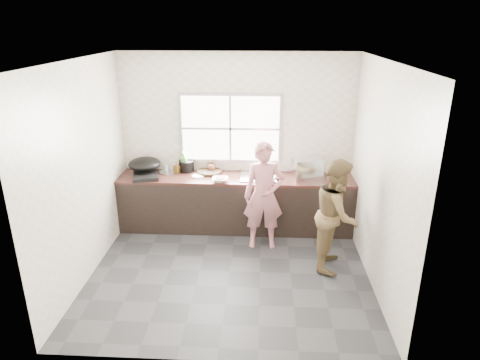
# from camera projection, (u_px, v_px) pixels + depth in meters

# --- Properties ---
(floor) EXTENTS (3.60, 3.20, 0.01)m
(floor) POSITION_uv_depth(u_px,v_px,m) (230.00, 272.00, 5.66)
(floor) COLOR #2A2A2D
(floor) RESTS_ON ground
(ceiling) EXTENTS (3.60, 3.20, 0.01)m
(ceiling) POSITION_uv_depth(u_px,v_px,m) (228.00, 60.00, 4.71)
(ceiling) COLOR silver
(ceiling) RESTS_ON wall_back
(wall_back) EXTENTS (3.60, 0.01, 2.70)m
(wall_back) POSITION_uv_depth(u_px,v_px,m) (237.00, 141.00, 6.69)
(wall_back) COLOR beige
(wall_back) RESTS_ON ground
(wall_left) EXTENTS (0.01, 3.20, 2.70)m
(wall_left) POSITION_uv_depth(u_px,v_px,m) (83.00, 173.00, 5.28)
(wall_left) COLOR beige
(wall_left) RESTS_ON ground
(wall_right) EXTENTS (0.01, 3.20, 2.70)m
(wall_right) POSITION_uv_depth(u_px,v_px,m) (380.00, 178.00, 5.09)
(wall_right) COLOR beige
(wall_right) RESTS_ON ground
(wall_front) EXTENTS (3.60, 0.01, 2.70)m
(wall_front) POSITION_uv_depth(u_px,v_px,m) (214.00, 238.00, 3.68)
(wall_front) COLOR beige
(wall_front) RESTS_ON ground
(cabinet) EXTENTS (3.60, 0.62, 0.82)m
(cabinet) POSITION_uv_depth(u_px,v_px,m) (236.00, 204.00, 6.72)
(cabinet) COLOR black
(cabinet) RESTS_ON floor
(countertop) EXTENTS (3.60, 0.64, 0.04)m
(countertop) POSITION_uv_depth(u_px,v_px,m) (236.00, 178.00, 6.57)
(countertop) COLOR #341A15
(countertop) RESTS_ON cabinet
(sink) EXTENTS (0.55, 0.45, 0.02)m
(sink) POSITION_uv_depth(u_px,v_px,m) (259.00, 177.00, 6.54)
(sink) COLOR silver
(sink) RESTS_ON countertop
(faucet) EXTENTS (0.02, 0.02, 0.30)m
(faucet) POSITION_uv_depth(u_px,v_px,m) (259.00, 164.00, 6.68)
(faucet) COLOR silver
(faucet) RESTS_ON countertop
(window_frame) EXTENTS (1.60, 0.05, 1.10)m
(window_frame) POSITION_uv_depth(u_px,v_px,m) (230.00, 128.00, 6.61)
(window_frame) COLOR #9EA0A5
(window_frame) RESTS_ON wall_back
(window_glazing) EXTENTS (1.50, 0.01, 1.00)m
(window_glazing) POSITION_uv_depth(u_px,v_px,m) (230.00, 129.00, 6.58)
(window_glazing) COLOR white
(window_glazing) RESTS_ON window_frame
(woman) EXTENTS (0.55, 0.38, 1.47)m
(woman) POSITION_uv_depth(u_px,v_px,m) (264.00, 199.00, 6.07)
(woman) COLOR #BC7179
(woman) RESTS_ON floor
(person_side) EXTENTS (0.72, 0.84, 1.50)m
(person_side) POSITION_uv_depth(u_px,v_px,m) (337.00, 214.00, 5.55)
(person_side) COLOR brown
(person_side) RESTS_ON floor
(cutting_board) EXTENTS (0.46, 0.46, 0.04)m
(cutting_board) POSITION_uv_depth(u_px,v_px,m) (209.00, 172.00, 6.73)
(cutting_board) COLOR black
(cutting_board) RESTS_ON countertop
(cleaver) EXTENTS (0.20, 0.20, 0.01)m
(cleaver) POSITION_uv_depth(u_px,v_px,m) (208.00, 172.00, 6.63)
(cleaver) COLOR #B8BABF
(cleaver) RESTS_ON cutting_board
(bowl_mince) EXTENTS (0.24, 0.24, 0.06)m
(bowl_mince) POSITION_uv_depth(u_px,v_px,m) (220.00, 180.00, 6.37)
(bowl_mince) COLOR white
(bowl_mince) RESTS_ON countertop
(bowl_crabs) EXTENTS (0.29, 0.29, 0.07)m
(bowl_crabs) POSITION_uv_depth(u_px,v_px,m) (267.00, 179.00, 6.38)
(bowl_crabs) COLOR white
(bowl_crabs) RESTS_ON countertop
(bowl_held) EXTENTS (0.19, 0.19, 0.06)m
(bowl_held) POSITION_uv_depth(u_px,v_px,m) (278.00, 176.00, 6.50)
(bowl_held) COLOR silver
(bowl_held) RESTS_ON countertop
(black_pot) EXTENTS (0.31, 0.31, 0.17)m
(black_pot) POSITION_uv_depth(u_px,v_px,m) (186.00, 166.00, 6.79)
(black_pot) COLOR black
(black_pot) RESTS_ON countertop
(plate_food) EXTENTS (0.22, 0.22, 0.02)m
(plate_food) POSITION_uv_depth(u_px,v_px,m) (198.00, 176.00, 6.58)
(plate_food) COLOR silver
(plate_food) RESTS_ON countertop
(bottle_green) EXTENTS (0.14, 0.14, 0.33)m
(bottle_green) POSITION_uv_depth(u_px,v_px,m) (184.00, 161.00, 6.76)
(bottle_green) COLOR #4D9932
(bottle_green) RESTS_ON countertop
(bottle_brown_tall) EXTENTS (0.10, 0.10, 0.17)m
(bottle_brown_tall) POSITION_uv_depth(u_px,v_px,m) (177.00, 168.00, 6.70)
(bottle_brown_tall) COLOR #503914
(bottle_brown_tall) RESTS_ON countertop
(bottle_brown_short) EXTENTS (0.16, 0.16, 0.16)m
(bottle_brown_short) POSITION_uv_depth(u_px,v_px,m) (211.00, 167.00, 6.77)
(bottle_brown_short) COLOR #3C1E0F
(bottle_brown_short) RESTS_ON countertop
(glass_jar) EXTENTS (0.08, 0.08, 0.09)m
(glass_jar) POSITION_uv_depth(u_px,v_px,m) (166.00, 169.00, 6.79)
(glass_jar) COLOR silver
(glass_jar) RESTS_ON countertop
(burner) EXTENTS (0.46, 0.46, 0.06)m
(burner) POSITION_uv_depth(u_px,v_px,m) (146.00, 176.00, 6.50)
(burner) COLOR black
(burner) RESTS_ON countertop
(wok) EXTENTS (0.54, 0.54, 0.19)m
(wok) POSITION_uv_depth(u_px,v_px,m) (145.00, 164.00, 6.67)
(wok) COLOR black
(wok) RESTS_ON burner
(dish_rack) EXTENTS (0.47, 0.37, 0.32)m
(dish_rack) POSITION_uv_depth(u_px,v_px,m) (307.00, 169.00, 6.44)
(dish_rack) COLOR silver
(dish_rack) RESTS_ON countertop
(pot_lid_left) EXTENTS (0.30, 0.30, 0.01)m
(pot_lid_left) POSITION_uv_depth(u_px,v_px,m) (145.00, 174.00, 6.68)
(pot_lid_left) COLOR silver
(pot_lid_left) RESTS_ON countertop
(pot_lid_right) EXTENTS (0.33, 0.33, 0.01)m
(pot_lid_right) POSITION_uv_depth(u_px,v_px,m) (168.00, 172.00, 6.76)
(pot_lid_right) COLOR #ACAFB2
(pot_lid_right) RESTS_ON countertop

